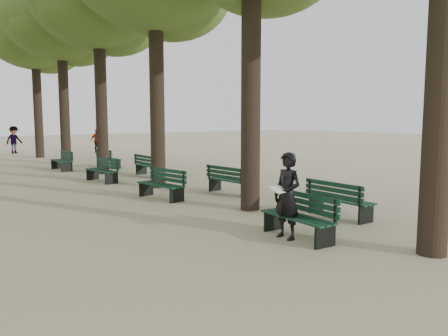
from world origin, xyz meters
TOP-DOWN VIEW (x-y plane):
  - ground at (0.00, 0.00)m, footprint 120.00×120.00m
  - tree_central_4 at (1.50, 18.00)m, footprint 6.00×6.00m
  - tree_central_5 at (1.50, 23.00)m, footprint 6.00×6.00m
  - bench_left_0 at (0.37, 0.24)m, footprint 0.74×1.85m
  - bench_left_1 at (0.37, 5.85)m, footprint 0.78×1.86m
  - bench_left_2 at (0.37, 10.44)m, footprint 0.72×1.84m
  - bench_left_3 at (0.37, 15.29)m, footprint 0.61×1.81m
  - bench_right_0 at (2.63, 0.90)m, footprint 0.65×1.82m
  - bench_right_1 at (2.63, 5.25)m, footprint 0.68×1.83m
  - bench_right_2 at (2.63, 10.78)m, footprint 0.63×1.82m
  - bench_right_3 at (2.63, 15.02)m, footprint 0.62×1.82m
  - man_with_map at (0.19, 0.38)m, footprint 0.62×0.72m
  - pedestrian_c at (5.84, 24.50)m, footprint 1.06×0.53m
  - pedestrian_b at (0.99, 27.38)m, footprint 1.29×0.82m

SIDE VIEW (x-z plane):
  - ground at x=0.00m, z-range 0.00..0.00m
  - bench_left_0 at x=0.37m, z-range -0.19..0.73m
  - bench_left_1 at x=0.37m, z-range -0.19..0.73m
  - bench_left_2 at x=0.37m, z-range -0.19..0.73m
  - bench_left_3 at x=0.37m, z-range -0.19..0.73m
  - bench_right_0 at x=2.63m, z-range -0.19..0.73m
  - bench_right_1 at x=2.63m, z-range -0.19..0.73m
  - bench_right_2 at x=2.63m, z-range -0.19..0.73m
  - bench_right_3 at x=2.63m, z-range -0.19..0.73m
  - pedestrian_c at x=5.84m, z-range 0.00..1.72m
  - man_with_map at x=0.19m, z-range 0.00..1.79m
  - pedestrian_b at x=0.99m, z-range 0.00..1.91m
  - tree_central_4 at x=1.50m, z-range 2.68..12.63m
  - tree_central_5 at x=1.50m, z-range 2.68..12.63m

